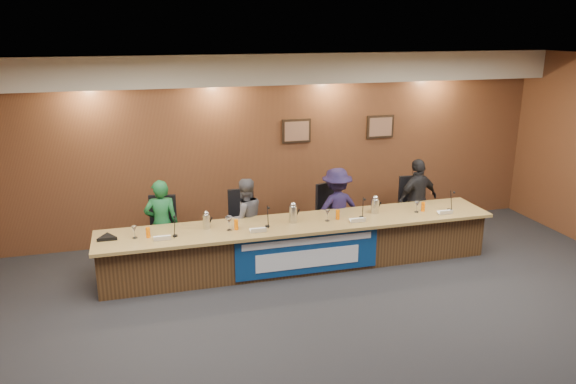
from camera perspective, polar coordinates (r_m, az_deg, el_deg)
name	(u,v)px	position (r m, az deg, el deg)	size (l,w,h in m)	color
floor	(358,347)	(6.91, 7.14, -15.34)	(10.00, 10.00, 0.00)	black
ceiling	(369,70)	(5.89, 8.28, 12.12)	(10.00, 8.00, 0.04)	silver
wall_back	(274,146)	(9.88, -1.43, 4.71)	(10.00, 0.04, 3.20)	brown
soffit	(277,69)	(9.45, -1.11, 12.43)	(10.00, 0.50, 0.50)	beige
dais_body	(300,245)	(8.77, 1.21, -5.42)	(6.00, 0.80, 0.70)	#472E18
dais_top	(301,224)	(8.59, 1.32, -3.23)	(6.10, 0.95, 0.05)	olive
banner	(308,253)	(8.39, 2.03, -6.26)	(2.20, 0.02, 0.65)	navy
banner_text_upper	(308,241)	(8.31, 2.07, -5.02)	(2.00, 0.01, 0.10)	silver
banner_text_lower	(308,259)	(8.41, 2.05, -6.79)	(1.60, 0.01, 0.28)	silver
wall_photo_left	(296,131)	(9.91, 0.86, 6.22)	(0.52, 0.04, 0.42)	black
wall_photo_right	(380,127)	(10.47, 9.35, 6.56)	(0.52, 0.04, 0.42)	black
panelist_a	(162,224)	(8.84, -12.71, -3.20)	(0.51, 0.34, 1.41)	#155629
panelist_b	(245,219)	(9.00, -4.40, -2.73)	(0.65, 0.51, 1.34)	#545258
panelist_c	(336,209)	(9.39, 4.94, -1.71)	(0.90, 0.52, 1.39)	#1A1336
panelist_d	(417,200)	(9.98, 12.99, -0.78)	(0.85, 0.35, 1.45)	black
office_chair_a	(162,236)	(9.01, -12.66, -4.34)	(0.48, 0.48, 0.08)	black
office_chair_b	(244,228)	(9.15, -4.49, -3.64)	(0.48, 0.48, 0.08)	black
office_chair_c	(334,219)	(9.55, 4.70, -2.77)	(0.48, 0.48, 0.08)	black
office_chair_d	(414,212)	(10.14, 12.64, -1.96)	(0.48, 0.48, 0.08)	black
nameplate_a	(162,238)	(8.03, -12.66, -4.57)	(0.24, 0.06, 0.09)	white
microphone_a	(175,236)	(8.17, -11.40, -4.38)	(0.07, 0.07, 0.02)	black
juice_glass_a	(148,233)	(8.19, -14.03, -4.01)	(0.06, 0.06, 0.15)	#FF6F00
water_glass_a	(134,232)	(8.21, -15.33, -3.96)	(0.08, 0.08, 0.18)	silver
nameplate_b	(259,230)	(8.14, -3.01, -3.88)	(0.24, 0.06, 0.09)	white
microphone_b	(267,226)	(8.39, -2.11, -3.49)	(0.07, 0.07, 0.02)	black
juice_glass_b	(236,225)	(8.29, -5.28, -3.33)	(0.06, 0.06, 0.15)	#FF6F00
water_glass_b	(229,225)	(8.26, -6.01, -3.32)	(0.08, 0.08, 0.18)	silver
nameplate_c	(358,220)	(8.61, 7.16, -2.83)	(0.24, 0.06, 0.09)	white
microphone_c	(361,217)	(8.84, 7.47, -2.55)	(0.07, 0.07, 0.02)	black
juice_glass_c	(338,215)	(8.71, 5.08, -2.31)	(0.06, 0.06, 0.15)	#FF6F00
water_glass_c	(327,215)	(8.62, 4.03, -2.39)	(0.08, 0.08, 0.18)	silver
nameplate_d	(446,212)	(9.24, 15.78, -1.97)	(0.24, 0.06, 0.09)	white
microphone_d	(449,210)	(9.48, 16.05, -1.73)	(0.07, 0.07, 0.02)	black
juice_glass_d	(423,207)	(9.31, 13.56, -1.47)	(0.06, 0.06, 0.15)	#FF6F00
water_glass_d	(417,207)	(9.23, 12.95, -1.49)	(0.08, 0.08, 0.18)	silver
carafe_left	(206,222)	(8.37, -8.29, -2.99)	(0.11, 0.11, 0.22)	silver
carafe_mid	(293,214)	(8.52, 0.51, -2.29)	(0.12, 0.12, 0.26)	silver
carafe_right	(375,206)	(9.06, 8.83, -1.45)	(0.13, 0.13, 0.23)	silver
speakerphone	(107,238)	(8.30, -17.90, -4.43)	(0.32, 0.32, 0.05)	black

